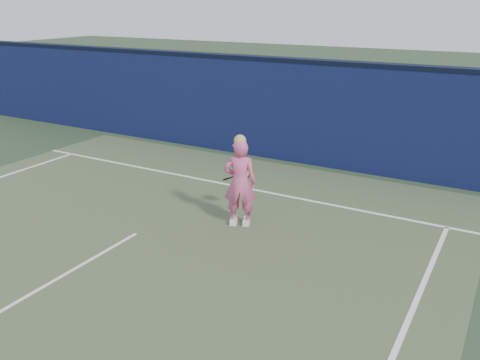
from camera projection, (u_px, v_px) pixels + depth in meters
The scene contains 6 objects.
ground at pixel (95, 258), 8.23m from camera, with size 80.00×80.00×0.00m, color #2A3C25.
backstop_wall at pixel (272, 110), 13.15m from camera, with size 24.00×0.40×2.50m, color #0D183B.
wall_cap at pixel (273, 59), 12.71m from camera, with size 24.00×0.42×0.10m, color black.
player at pixel (240, 182), 9.21m from camera, with size 0.70×0.60×1.71m.
racket at pixel (242, 174), 9.66m from camera, with size 0.43×0.37×0.28m.
court_lines at pixel (80, 266), 7.96m from camera, with size 11.00×12.04×0.01m.
Camera 1 is at (5.64, -5.24, 3.94)m, focal length 38.00 mm.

